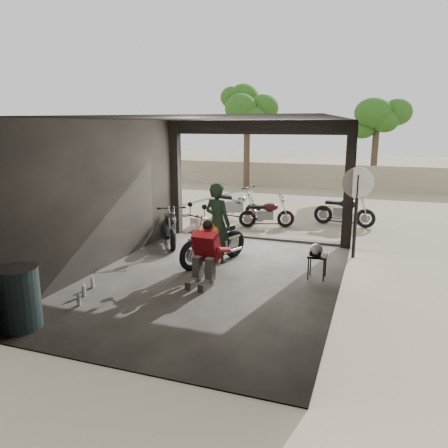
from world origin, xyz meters
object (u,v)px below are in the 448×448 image
Objects in this scene: outside_bike_a at (236,203)px; outside_bike_b at (267,211)px; left_bike at (170,224)px; helmet at (316,250)px; mechanic at (204,255)px; main_bike at (214,238)px; oil_drum at (19,299)px; outside_bike_c at (344,208)px; rider at (218,223)px; sign_post at (357,198)px; stool at (317,259)px.

outside_bike_a reaches higher than outside_bike_b.
helmet is (3.97, -1.45, 0.09)m from left_bike.
mechanic is 4.45× the size of helmet.
outside_bike_b is at bearing 110.09° from main_bike.
outside_bike_c is at bearing 65.25° from oil_drum.
helmet is at bearing -130.69° from outside_bike_a.
mechanic is at bearing 118.81° from rider.
sign_post reaches higher than left_bike.
left_bike is 4.23m from helmet.
sign_post is at bearing -135.92° from rider.
left_bike reaches higher than helmet.
mechanic is 4.01m from sign_post.
main_bike reaches higher than outside_bike_b.
main_bike is 1.06× the size of outside_bike_a.
stool is at bearing -172.82° from outside_bike_b.
outside_bike_c is 5.36m from rider.
main_bike is 6.51× the size of helmet.
left_bike is 1.30× the size of mechanic.
rider is at bearing -132.14° from sign_post.
outside_bike_a is at bearing 41.21° from outside_bike_b.
helmet is (2.28, -0.45, -0.28)m from rider.
outside_bike_b is 2.44m from outside_bike_c.
outside_bike_a is at bearing 47.60° from left_bike.
stool is at bearing -50.43° from left_bike.
left_bike is 4.71m from sign_post.
helmet is (2.32, -0.32, 0.03)m from main_bike.
rider is (-0.21, -3.76, 0.42)m from outside_bike_b.
mechanic is (1.97, -2.51, 0.08)m from left_bike.
oil_drum is (-3.97, -3.73, -0.14)m from helmet.
stool is (2.35, -0.26, -0.17)m from main_bike.
main_bike is 2.37m from stool.
main_bike is at bearing 166.41° from helmet.
outside_bike_a is 3.46m from outside_bike_c.
left_bike is at bearing 90.00° from oil_drum.
helmet is (3.29, -4.89, 0.06)m from outside_bike_a.
outside_bike_c is at bearing -85.24° from outside_bike_b.
rider is at bearing 94.84° from main_bike.
helmet is at bearing -86.84° from sign_post.
mechanic is 0.58× the size of sign_post.
left_bike reaches higher than oil_drum.
outside_bike_a is at bearing -58.54° from rider.
outside_bike_b is at bearing 110.35° from helmet.
outside_bike_c reaches higher than oil_drum.
stool is at bearing -130.16° from outside_bike_a.
helmet is (2.07, -4.21, 0.14)m from outside_bike_b.
outside_bike_a is 5.90m from helmet.
stool is at bearing 60.46° from helmet.
outside_bike_c is (4.13, 3.76, 0.01)m from left_bike.
rider reaches higher than main_bike.
left_bike is 3.35m from outside_bike_b.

